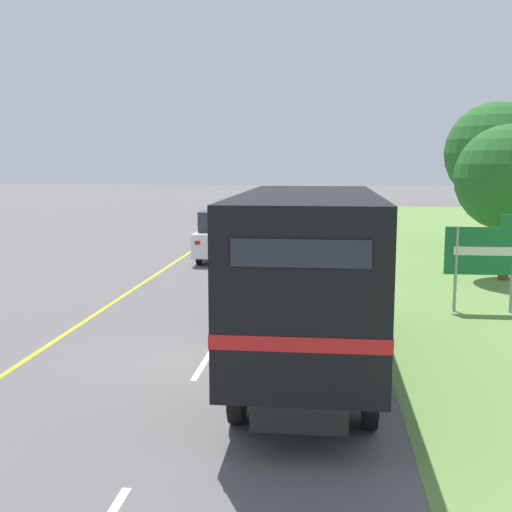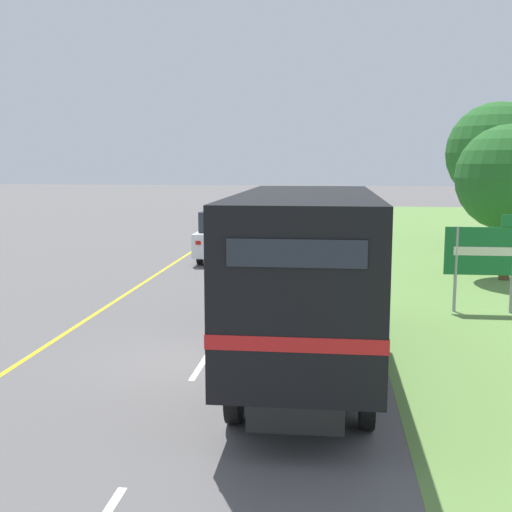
{
  "view_description": "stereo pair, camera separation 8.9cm",
  "coord_description": "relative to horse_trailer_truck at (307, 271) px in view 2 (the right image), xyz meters",
  "views": [
    {
      "loc": [
        2.44,
        -12.43,
        4.05
      ],
      "look_at": [
        0.3,
        6.83,
        1.2
      ],
      "focal_mm": 45.0,
      "sensor_mm": 36.0,
      "label": 1
    },
    {
      "loc": [
        2.53,
        -12.42,
        4.05
      ],
      "look_at": [
        0.3,
        6.83,
        1.2
      ],
      "focal_mm": 45.0,
      "sensor_mm": 36.0,
      "label": 2
    }
  ],
  "objects": [
    {
      "name": "centre_dash_farthest",
      "position": [
        -2.11,
        26.85,
        -1.97
      ],
      "size": [
        0.12,
        2.6,
        0.01
      ],
      "primitive_type": "cube",
      "color": "white",
      "rests_on": "ground"
    },
    {
      "name": "lead_car_white",
      "position": [
        -3.98,
        13.89,
        -0.94
      ],
      "size": [
        1.8,
        4.11,
        2.08
      ],
      "color": "black",
      "rests_on": "ground"
    },
    {
      "name": "horse_trailer_truck",
      "position": [
        0.0,
        0.0,
        0.0
      ],
      "size": [
        2.39,
        8.91,
        3.51
      ],
      "color": "black",
      "rests_on": "ground"
    },
    {
      "name": "highway_sign",
      "position": [
        4.61,
        5.48,
        -0.33
      ],
      "size": [
        2.13,
        0.09,
        2.66
      ],
      "color": "#9E9EA3",
      "rests_on": "ground"
    },
    {
      "name": "edge_line_yellow",
      "position": [
        -5.81,
        15.17,
        -1.97
      ],
      "size": [
        0.12,
        64.63,
        0.01
      ],
      "primitive_type": "cube",
      "color": "yellow",
      "rests_on": "ground"
    },
    {
      "name": "roadside_tree_mid",
      "position": [
        8.13,
        19.26,
        2.48
      ],
      "size": [
        4.71,
        4.71,
        6.82
      ],
      "color": "#4C3823",
      "rests_on": "ground"
    },
    {
      "name": "centre_dash_mid_b",
      "position": [
        -2.11,
        13.65,
        -1.97
      ],
      "size": [
        0.12,
        2.6,
        0.01
      ],
      "primitive_type": "cube",
      "color": "white",
      "rests_on": "ground"
    },
    {
      "name": "centre_dash_mid_a",
      "position": [
        -2.11,
        7.05,
        -1.97
      ],
      "size": [
        0.12,
        2.6,
        0.01
      ],
      "primitive_type": "cube",
      "color": "white",
      "rests_on": "ground"
    },
    {
      "name": "ground_plane",
      "position": [
        -2.11,
        0.28,
        -1.97
      ],
      "size": [
        200.0,
        200.0,
        0.0
      ],
      "primitive_type": "plane",
      "color": "#5B5959"
    },
    {
      "name": "centre_dash_near",
      "position": [
        -2.11,
        0.45,
        -1.97
      ],
      "size": [
        0.12,
        2.6,
        0.01
      ],
      "primitive_type": "cube",
      "color": "white",
      "rests_on": "ground"
    },
    {
      "name": "lead_car_black_ahead",
      "position": [
        -0.45,
        24.02,
        -1.06
      ],
      "size": [
        1.8,
        4.3,
        1.78
      ],
      "color": "black",
      "rests_on": "ground"
    },
    {
      "name": "roadside_tree_near",
      "position": [
        6.44,
        10.59,
        1.53
      ],
      "size": [
        3.61,
        3.61,
        5.32
      ],
      "color": "brown",
      "rests_on": "ground"
    },
    {
      "name": "centre_dash_far",
      "position": [
        -2.11,
        20.25,
        -1.97
      ],
      "size": [
        0.12,
        2.6,
        0.01
      ],
      "primitive_type": "cube",
      "color": "white",
      "rests_on": "ground"
    },
    {
      "name": "lead_car_blue_ahead",
      "position": [
        -3.86,
        37.44,
        -0.95
      ],
      "size": [
        1.8,
        4.37,
        2.04
      ],
      "color": "black",
      "rests_on": "ground"
    }
  ]
}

